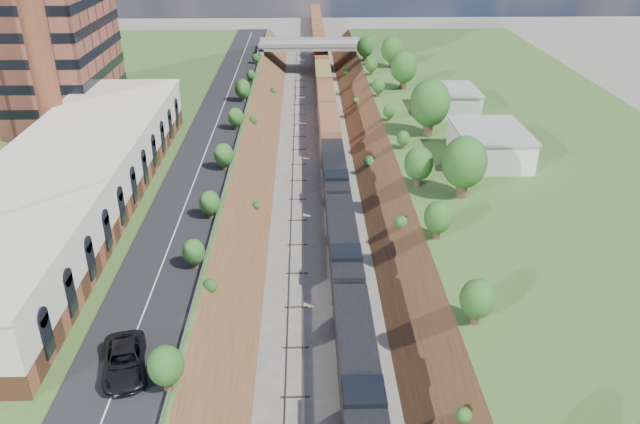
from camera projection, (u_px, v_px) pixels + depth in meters
platform_left at (93, 159)px, 92.23m from camera, size 44.00×180.00×5.00m
platform_right at (534, 154)px, 93.77m from camera, size 44.00×180.00×5.00m
embankment_left at (242, 173)px, 93.86m from camera, size 10.00×180.00×10.00m
embankment_right at (388, 171)px, 94.37m from camera, size 10.00×180.00×10.00m
rail_left_track at (298, 172)px, 94.01m from camera, size 1.58×180.00×0.18m
rail_right_track at (333, 171)px, 94.13m from camera, size 1.58×180.00×0.18m
road at (210, 141)px, 91.50m from camera, size 8.00×180.00×0.10m
guardrail at (237, 138)px, 91.20m from camera, size 0.10×171.00×0.70m
commercial_building at (70, 181)px, 69.98m from camera, size 14.30×62.30×7.00m
smokestack at (30, 4)px, 78.55m from camera, size 3.20×3.20×40.00m
overpass at (310, 51)px, 147.40m from camera, size 24.50×8.30×7.40m
white_building_near at (490, 145)px, 84.38m from camera, size 9.00×12.00×4.00m
white_building_far at (451, 101)px, 104.14m from camera, size 8.00×10.00×3.60m
tree_right_large at (464, 163)px, 72.43m from camera, size 5.25×5.25×7.61m
tree_left_crest at (190, 276)px, 54.91m from camera, size 2.45×2.45×3.55m
freight_train at (323, 78)px, 133.52m from camera, size 3.21×197.27×4.75m
suv at (124, 361)px, 46.27m from camera, size 4.56×7.19×1.85m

